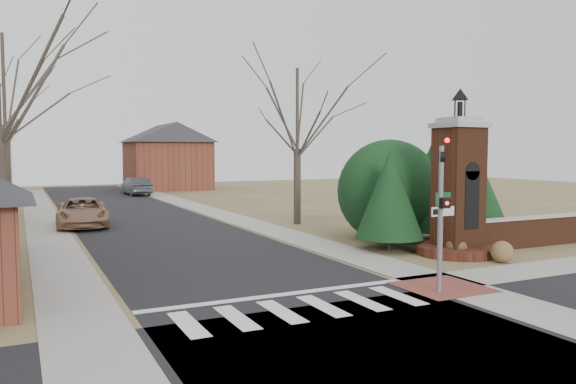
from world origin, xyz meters
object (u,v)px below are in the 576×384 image
sign_post (442,218)px  brick_gate_monument (458,200)px  pickup_truck (83,212)px  traffic_signal_pole (441,203)px  distant_car (136,186)px

sign_post → brick_gate_monument: brick_gate_monument is taller
sign_post → pickup_truck: (-8.99, 18.07, -1.18)m
sign_post → pickup_truck: 20.22m
traffic_signal_pole → pickup_truck: traffic_signal_pole is taller
brick_gate_monument → pickup_truck: (-12.40, 15.06, -1.39)m
brick_gate_monument → distant_car: bearing=98.8°
distant_car → traffic_signal_pole: bearing=87.6°
traffic_signal_pole → sign_post: 2.02m
pickup_truck → distant_car: 22.08m
traffic_signal_pole → distant_car: (-0.90, 40.49, -1.76)m
traffic_signal_pole → sign_post: traffic_signal_pole is taller
traffic_signal_pole → distant_car: bearing=91.3°
sign_post → pickup_truck: sign_post is taller
traffic_signal_pole → pickup_truck: size_ratio=0.81×
traffic_signal_pole → distant_car: size_ratio=0.90×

